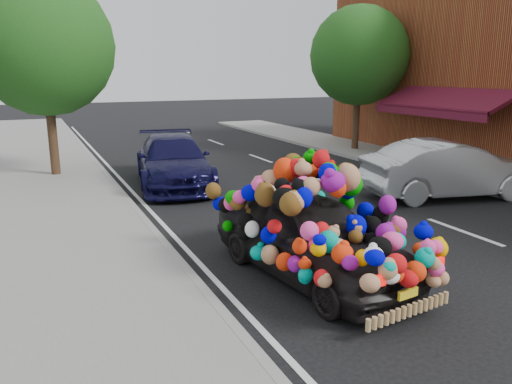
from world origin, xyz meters
The scene contains 10 objects.
ground centered at (0.00, 0.00, 0.00)m, with size 100.00×100.00×0.00m, color black.
sidewalk centered at (-4.30, 0.00, 0.06)m, with size 4.00×60.00×0.12m, color gray.
kerb centered at (-2.35, 0.00, 0.07)m, with size 0.15×60.00×0.13m, color gray.
footpath_far centered at (8.20, 3.00, 0.06)m, with size 3.00×40.00×0.12m, color gray.
lane_markings centered at (3.60, 0.00, 0.01)m, with size 6.00×50.00×0.01m, color silver, non-canonical shape.
tree_near_sidewalk centered at (-3.80, 9.50, 4.02)m, with size 4.20×4.20×6.13m.
tree_far_b centered at (8.00, 10.00, 3.89)m, with size 4.00×4.00×5.90m.
plush_art_car centered at (-0.51, -0.63, 1.02)m, with size 2.50×4.43×2.02m.
navy_sedan centered at (-0.69, 6.91, 0.72)m, with size 2.01×4.94×1.43m, color black.
silver_hatchback centered at (5.56, 2.37, 0.76)m, with size 1.61×4.61×1.52m, color #AAADB2.
Camera 1 is at (-4.52, -7.23, 3.27)m, focal length 35.00 mm.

